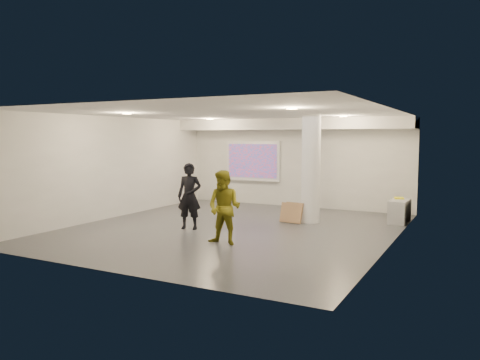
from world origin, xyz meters
The scene contains 19 objects.
floor centered at (0.00, 0.00, 0.00)m, with size 8.00×9.00×0.01m, color #383B40.
ceiling centered at (0.00, 0.00, 3.00)m, with size 8.00×9.00×0.01m, color silver.
wall_back centered at (0.00, 4.50, 1.50)m, with size 8.00×0.01×3.00m, color silver.
wall_front centered at (0.00, -4.50, 1.50)m, with size 8.00×0.01×3.00m, color silver.
wall_left centered at (-4.00, 0.00, 1.50)m, with size 0.01×9.00×3.00m, color silver.
wall_right centered at (4.00, 0.00, 1.50)m, with size 0.01×9.00×3.00m, color silver.
soffit_band centered at (0.00, 3.95, 2.82)m, with size 8.00×1.10×0.36m, color silver.
downlight_nw centered at (-2.20, 2.50, 2.98)m, with size 0.22×0.22×0.02m, color #F3C388.
downlight_ne centered at (2.20, 2.50, 2.98)m, with size 0.22×0.22×0.02m, color #F3C388.
downlight_sw centered at (-2.20, -1.50, 2.98)m, with size 0.22×0.22×0.02m, color #F3C388.
downlight_se centered at (2.20, -1.50, 2.98)m, with size 0.22×0.22×0.02m, color #F3C388.
column centered at (1.50, 1.80, 1.50)m, with size 0.52×0.52×3.00m, color white.
projection_screen centered at (-1.60, 4.45, 1.53)m, with size 2.10×0.13×1.42m.
credenza centered at (3.72, 2.98, 0.32)m, with size 0.46×1.10×0.64m, color #9FA2A5.
postit_pad centered at (3.66, 3.21, 0.66)m, with size 0.25×0.34×0.03m, color #FFFC1D.
cardboard_back centered at (0.97, 1.51, 0.28)m, with size 0.51×0.05×0.56m, color #9A714A.
cardboard_front centered at (1.11, 1.50, 0.29)m, with size 0.53×0.05×0.58m, color #9A714A.
woman centered at (-0.99, -0.55, 0.86)m, with size 0.63×0.41×1.72m, color black.
man centered at (0.69, -1.68, 0.83)m, with size 0.81×0.63×1.66m, color olive.
Camera 1 is at (5.75, -10.63, 2.38)m, focal length 35.00 mm.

